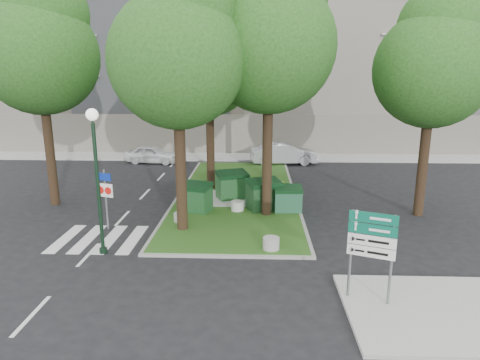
{
  "coord_description": "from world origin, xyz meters",
  "views": [
    {
      "loc": [
        1.52,
        -14.07,
        6.33
      ],
      "look_at": [
        0.84,
        3.32,
        2.0
      ],
      "focal_mm": 32.0,
      "sensor_mm": 36.0,
      "label": 1
    }
  ],
  "objects_px": {
    "dumpster_a": "(195,197)",
    "dumpster_d": "(288,199)",
    "directional_sign": "(372,243)",
    "tree_median_far": "(271,39)",
    "car_white": "(152,154)",
    "bollard_mid": "(237,206)",
    "tree_street_right": "(436,58)",
    "dumpster_c": "(264,195)",
    "dumpster_b": "(232,185)",
    "bollard_right": "(271,243)",
    "street_lamp": "(96,165)",
    "car_silver": "(284,153)",
    "traffic_sign_pole": "(105,191)",
    "litter_bin": "(280,188)",
    "tree_median_mid": "(211,61)",
    "tree_street_left": "(41,44)",
    "tree_median_near_right": "(271,33)",
    "bollard_left": "(180,217)",
    "tree_median_near_left": "(179,47)"
  },
  "relations": [
    {
      "from": "dumpster_b",
      "to": "bollard_right",
      "type": "bearing_deg",
      "value": -95.97
    },
    {
      "from": "dumpster_a",
      "to": "dumpster_b",
      "type": "height_order",
      "value": "dumpster_b"
    },
    {
      "from": "dumpster_b",
      "to": "litter_bin",
      "type": "distance_m",
      "value": 2.65
    },
    {
      "from": "directional_sign",
      "to": "tree_median_far",
      "type": "bearing_deg",
      "value": 120.77
    },
    {
      "from": "bollard_right",
      "to": "bollard_mid",
      "type": "bearing_deg",
      "value": 107.64
    },
    {
      "from": "dumpster_a",
      "to": "car_white",
      "type": "xyz_separation_m",
      "value": [
        -4.76,
        11.37,
        -0.11
      ]
    },
    {
      "from": "dumpster_a",
      "to": "dumpster_d",
      "type": "xyz_separation_m",
      "value": [
        4.3,
        0.16,
        -0.07
      ]
    },
    {
      "from": "bollard_mid",
      "to": "car_silver",
      "type": "distance_m",
      "value": 11.56
    },
    {
      "from": "street_lamp",
      "to": "traffic_sign_pole",
      "type": "xyz_separation_m",
      "value": [
        -0.67,
        2.46,
        -1.63
      ]
    },
    {
      "from": "dumpster_a",
      "to": "street_lamp",
      "type": "xyz_separation_m",
      "value": [
        -2.71,
        -4.72,
        2.51
      ]
    },
    {
      "from": "litter_bin",
      "to": "car_silver",
      "type": "distance_m",
      "value": 8.37
    },
    {
      "from": "tree_median_far",
      "to": "street_lamp",
      "type": "relative_size",
      "value": 2.29
    },
    {
      "from": "tree_street_left",
      "to": "bollard_right",
      "type": "bearing_deg",
      "value": -27.9
    },
    {
      "from": "dumpster_b",
      "to": "car_white",
      "type": "height_order",
      "value": "dumpster_b"
    },
    {
      "from": "tree_median_mid",
      "to": "street_lamp",
      "type": "bearing_deg",
      "value": -109.22
    },
    {
      "from": "tree_street_right",
      "to": "dumpster_c",
      "type": "xyz_separation_m",
      "value": [
        -7.19,
        0.24,
        -6.17
      ]
    },
    {
      "from": "dumpster_c",
      "to": "traffic_sign_pole",
      "type": "xyz_separation_m",
      "value": [
        -6.57,
        -2.67,
        0.83
      ]
    },
    {
      "from": "street_lamp",
      "to": "car_white",
      "type": "relative_size",
      "value": 1.36
    },
    {
      "from": "dumpster_c",
      "to": "street_lamp",
      "type": "bearing_deg",
      "value": -162.56
    },
    {
      "from": "dumpster_c",
      "to": "dumpster_a",
      "type": "bearing_deg",
      "value": 163.87
    },
    {
      "from": "tree_median_near_left",
      "to": "directional_sign",
      "type": "relative_size",
      "value": 4.07
    },
    {
      "from": "dumpster_b",
      "to": "dumpster_d",
      "type": "relative_size",
      "value": 1.37
    },
    {
      "from": "dumpster_b",
      "to": "bollard_right",
      "type": "height_order",
      "value": "dumpster_b"
    },
    {
      "from": "dumpster_d",
      "to": "bollard_left",
      "type": "xyz_separation_m",
      "value": [
        -4.77,
        -1.68,
        -0.39
      ]
    },
    {
      "from": "bollard_right",
      "to": "bollard_mid",
      "type": "xyz_separation_m",
      "value": [
        -1.43,
        4.5,
        0.0
      ]
    },
    {
      "from": "bollard_mid",
      "to": "dumpster_b",
      "type": "bearing_deg",
      "value": 100.02
    },
    {
      "from": "tree_median_mid",
      "to": "tree_median_far",
      "type": "xyz_separation_m",
      "value": [
        3.2,
        3.0,
        1.34
      ]
    },
    {
      "from": "litter_bin",
      "to": "directional_sign",
      "type": "xyz_separation_m",
      "value": [
        1.91,
        -10.87,
        1.39
      ]
    },
    {
      "from": "tree_median_mid",
      "to": "litter_bin",
      "type": "distance_m",
      "value": 7.6
    },
    {
      "from": "dumpster_c",
      "to": "dumpster_b",
      "type": "bearing_deg",
      "value": 109.2
    },
    {
      "from": "tree_median_near_right",
      "to": "litter_bin",
      "type": "relative_size",
      "value": 17.27
    },
    {
      "from": "tree_median_near_right",
      "to": "tree_median_mid",
      "type": "distance_m",
      "value": 5.5
    },
    {
      "from": "tree_median_mid",
      "to": "dumpster_c",
      "type": "relative_size",
      "value": 5.39
    },
    {
      "from": "tree_median_far",
      "to": "street_lamp",
      "type": "xyz_separation_m",
      "value": [
        -6.3,
        -11.89,
        -5.04
      ]
    },
    {
      "from": "dumpster_d",
      "to": "car_silver",
      "type": "height_order",
      "value": "car_silver"
    },
    {
      "from": "car_white",
      "to": "bollard_mid",
      "type": "bearing_deg",
      "value": -142.44
    },
    {
      "from": "tree_median_far",
      "to": "directional_sign",
      "type": "bearing_deg",
      "value": -80.91
    },
    {
      "from": "tree_street_left",
      "to": "litter_bin",
      "type": "xyz_separation_m",
      "value": [
        11.2,
        1.8,
        -7.2
      ]
    },
    {
      "from": "tree_street_right",
      "to": "dumpster_a",
      "type": "xyz_separation_m",
      "value": [
        -10.39,
        -0.18,
        -6.22
      ]
    },
    {
      "from": "litter_bin",
      "to": "traffic_sign_pole",
      "type": "xyz_separation_m",
      "value": [
        -7.47,
        -5.23,
        1.19
      ]
    },
    {
      "from": "traffic_sign_pole",
      "to": "dumpster_b",
      "type": "bearing_deg",
      "value": 60.42
    },
    {
      "from": "car_white",
      "to": "car_silver",
      "type": "distance_m",
      "value": 9.56
    },
    {
      "from": "street_lamp",
      "to": "car_white",
      "type": "distance_m",
      "value": 16.42
    },
    {
      "from": "bollard_left",
      "to": "tree_median_far",
      "type": "bearing_deg",
      "value": 65.01
    },
    {
      "from": "car_silver",
      "to": "tree_median_near_left",
      "type": "bearing_deg",
      "value": 153.33
    },
    {
      "from": "bollard_mid",
      "to": "directional_sign",
      "type": "bearing_deg",
      "value": -63.21
    },
    {
      "from": "bollard_right",
      "to": "street_lamp",
      "type": "distance_m",
      "value": 6.78
    },
    {
      "from": "tree_median_far",
      "to": "dumpster_d",
      "type": "height_order",
      "value": "tree_median_far"
    },
    {
      "from": "tree_street_right",
      "to": "dumpster_a",
      "type": "height_order",
      "value": "tree_street_right"
    },
    {
      "from": "dumpster_a",
      "to": "litter_bin",
      "type": "height_order",
      "value": "dumpster_a"
    }
  ]
}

